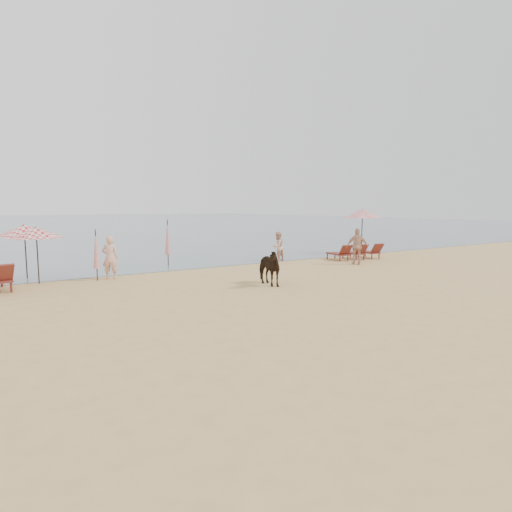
% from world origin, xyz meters
% --- Properties ---
extents(ground, '(120.00, 120.00, 0.00)m').
position_xyz_m(ground, '(0.00, 0.00, 0.00)').
color(ground, tan).
rests_on(ground, ground).
extents(sea, '(160.00, 140.00, 0.06)m').
position_xyz_m(sea, '(0.00, 80.00, 0.00)').
color(sea, '#51606B').
rests_on(sea, ground).
extents(lounger_cluster_right, '(2.97, 2.02, 0.61)m').
position_xyz_m(lounger_cluster_right, '(8.90, 8.52, 0.42)').
color(lounger_cluster_right, maroon).
rests_on(lounger_cluster_right, ground).
extents(umbrella_open_left_a, '(1.91, 1.91, 2.17)m').
position_xyz_m(umbrella_open_left_a, '(-6.79, 9.74, 1.95)').
color(umbrella_open_left_a, black).
rests_on(umbrella_open_left_a, ground).
extents(umbrella_open_left_b, '(1.81, 1.84, 2.30)m').
position_xyz_m(umbrella_open_left_b, '(-7.06, 11.22, 1.99)').
color(umbrella_open_left_b, black).
rests_on(umbrella_open_left_b, ground).
extents(umbrella_open_right, '(2.26, 2.26, 2.76)m').
position_xyz_m(umbrella_open_right, '(11.17, 10.23, 2.49)').
color(umbrella_open_right, black).
rests_on(umbrella_open_right, ground).
extents(umbrella_closed_left, '(0.25, 0.25, 2.04)m').
position_xyz_m(umbrella_closed_left, '(-4.76, 9.25, 1.25)').
color(umbrella_closed_left, black).
rests_on(umbrella_closed_left, ground).
extents(umbrella_closed_right, '(0.28, 0.28, 2.30)m').
position_xyz_m(umbrella_closed_right, '(-0.82, 11.72, 1.41)').
color(umbrella_closed_right, black).
rests_on(umbrella_closed_right, ground).
extents(cow, '(0.86, 1.66, 1.36)m').
position_xyz_m(cow, '(0.35, 4.78, 0.68)').
color(cow, black).
rests_on(cow, ground).
extents(beachgoer_left, '(0.76, 0.66, 1.76)m').
position_xyz_m(beachgoer_left, '(-4.21, 9.35, 0.88)').
color(beachgoer_left, '#E3A68D').
rests_on(beachgoer_left, ground).
extents(beachgoer_right_a, '(0.89, 0.77, 1.58)m').
position_xyz_m(beachgoer_right_a, '(4.78, 10.20, 0.79)').
color(beachgoer_right_a, '#D89E87').
rests_on(beachgoer_right_a, ground).
extents(beachgoer_right_b, '(1.12, 1.03, 1.84)m').
position_xyz_m(beachgoer_right_b, '(7.42, 7.00, 0.92)').
color(beachgoer_right_b, tan).
rests_on(beachgoer_right_b, ground).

